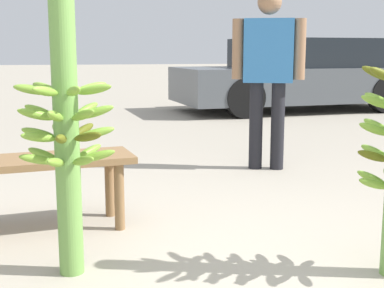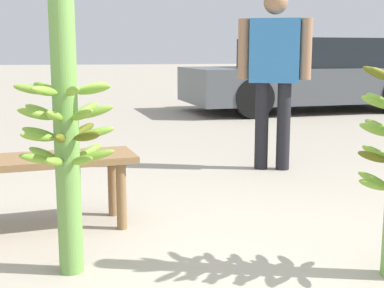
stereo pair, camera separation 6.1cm
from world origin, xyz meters
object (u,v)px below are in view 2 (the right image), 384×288
market_bench (37,169)px  vendor_person (274,65)px  parked_car (307,76)px  banana_stalk_left (66,135)px

market_bench → vendor_person: bearing=26.7°
parked_car → market_bench: bearing=139.6°
vendor_person → market_bench: size_ratio=1.32×
banana_stalk_left → parked_car: banana_stalk_left is taller
banana_stalk_left → market_bench: bearing=107.1°
banana_stalk_left → vendor_person: bearing=49.1°
vendor_person → parked_car: vendor_person is taller
vendor_person → parked_car: 4.99m
banana_stalk_left → market_bench: size_ratio=1.08×
banana_stalk_left → vendor_person: (1.73, 2.00, 0.26)m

